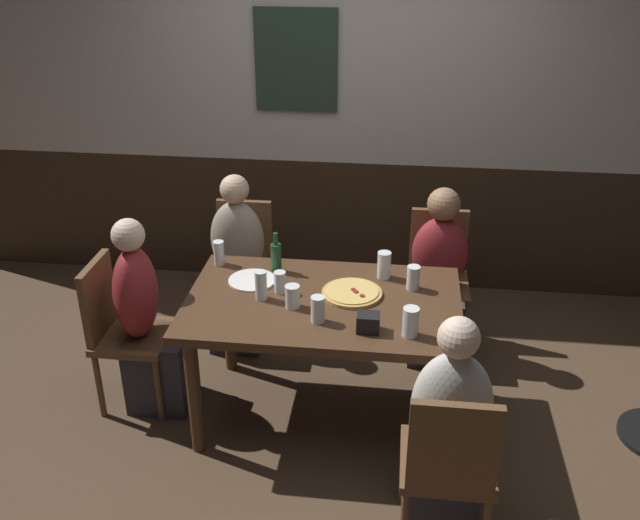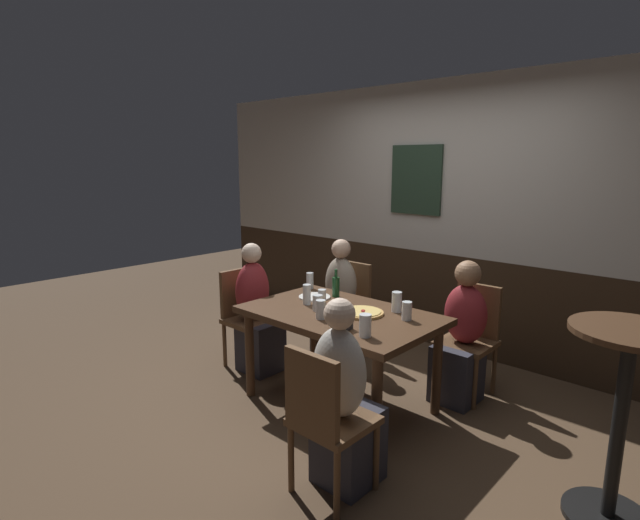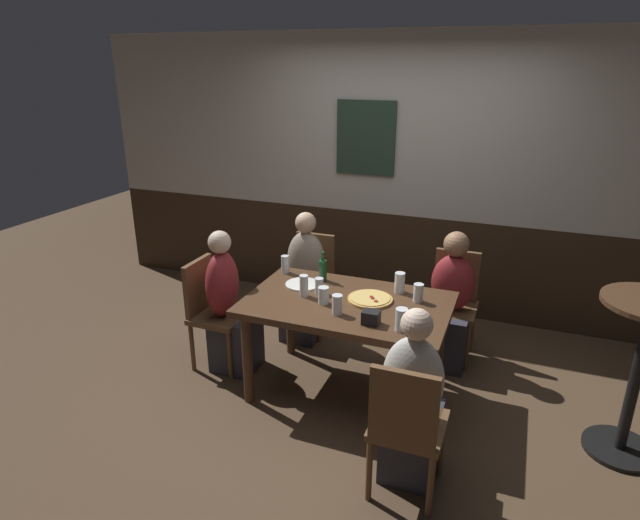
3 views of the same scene
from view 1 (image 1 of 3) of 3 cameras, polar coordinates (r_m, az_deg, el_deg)
The scene contains 23 objects.
ground_plane at distance 4.06m, azimuth 0.23°, elevation -12.35°, with size 12.00×12.00×0.00m, color #4C3826.
wall_back at distance 4.96m, azimuth 2.49°, elevation 11.96°, with size 6.40×0.13×2.60m.
dining_table at distance 3.69m, azimuth 0.24°, elevation -4.47°, with size 1.43×0.90×0.74m.
chair_left_far at distance 4.61m, azimuth -6.30°, elevation -0.07°, with size 0.40×0.40×0.88m.
chair_right_far at distance 4.51m, azimuth 9.52°, elevation -0.94°, with size 0.40×0.40×0.88m.
chair_head_west at distance 4.04m, azimuth -15.99°, elevation -5.18°, with size 0.40×0.40×0.88m.
chair_right_near at distance 3.08m, azimuth 10.47°, elevation -15.95°, with size 0.40×0.40×0.88m.
person_left_far at distance 4.48m, azimuth -6.74°, elevation -1.26°, with size 0.34×0.37×1.13m.
person_right_far at distance 4.38m, azimuth 9.55°, elevation -2.27°, with size 0.34×0.37×1.11m.
person_head_west at distance 3.99m, azimuth -13.79°, elevation -5.60°, with size 0.37×0.34×1.14m.
person_right_near at distance 3.22m, azimuth 10.30°, elevation -14.34°, with size 0.34×0.37×1.13m.
pizza at distance 3.69m, azimuth 2.63°, elevation -2.69°, with size 0.32×0.32×0.03m.
beer_glass_tall at distance 3.56m, azimuth -2.26°, elevation -3.05°, with size 0.08×0.08×0.12m.
pint_glass_amber at distance 3.76m, azimuth 7.62°, elevation -1.53°, with size 0.07×0.07×0.13m.
pint_glass_pale at distance 3.43m, azimuth -0.25°, elevation -4.19°, with size 0.07×0.07×0.14m.
tumbler_water at distance 3.64m, azimuth -4.84°, elevation -2.21°, with size 0.06×0.06×0.16m.
pint_glass_stout at distance 4.02m, azimuth -8.25°, elevation 0.45°, with size 0.06×0.06×0.14m.
highball_clear at distance 3.70m, azimuth -3.29°, elevation -1.88°, with size 0.06×0.06×0.12m.
tumbler_short at distance 3.35m, azimuth 7.40°, elevation -5.18°, with size 0.08×0.08×0.15m.
beer_glass_half at distance 3.85m, azimuth 5.25°, elevation -0.55°, with size 0.07×0.07×0.15m.
beer_bottle_green at distance 3.90m, azimuth -3.61°, elevation 0.29°, with size 0.06×0.06×0.23m.
plate_white_large at distance 3.84m, azimuth -5.56°, elevation -1.67°, with size 0.26×0.26×0.01m, color white.
condiment_caddy at distance 3.37m, azimuth 3.96°, elevation -5.12°, with size 0.11×0.09×0.09m, color black.
Camera 1 is at (0.36, -3.14, 2.56)m, focal length 39.18 mm.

